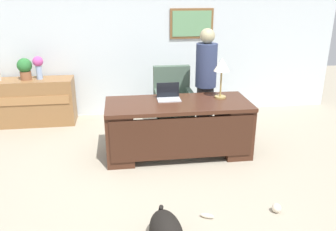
{
  "coord_description": "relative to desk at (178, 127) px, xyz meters",
  "views": [
    {
      "loc": [
        -0.5,
        -3.73,
        2.25
      ],
      "look_at": [
        0.06,
        0.3,
        0.75
      ],
      "focal_mm": 37.44,
      "sensor_mm": 36.0,
      "label": 1
    }
  ],
  "objects": [
    {
      "name": "dog_toy_ball",
      "position": [
        0.81,
        -1.51,
        -0.37
      ],
      "size": [
        0.1,
        0.1,
        0.1
      ],
      "primitive_type": "sphere",
      "color": "beige",
      "rests_on": "ground_plane"
    },
    {
      "name": "credenza",
      "position": [
        -2.34,
        1.52,
        -0.03
      ],
      "size": [
        1.52,
        0.5,
        0.79
      ],
      "color": "olive",
      "rests_on": "ground_plane"
    },
    {
      "name": "potted_plant",
      "position": [
        -2.33,
        1.52,
        0.57
      ],
      "size": [
        0.24,
        0.24,
        0.36
      ],
      "color": "brown",
      "rests_on": "credenza"
    },
    {
      "name": "desk",
      "position": [
        0.0,
        0.0,
        0.0
      ],
      "size": [
        1.98,
        0.83,
        0.76
      ],
      "color": "#422316",
      "rests_on": "ground_plane"
    },
    {
      "name": "vase_with_flowers",
      "position": [
        -2.11,
        1.52,
        0.61
      ],
      "size": [
        0.17,
        0.17,
        0.39
      ],
      "color": "#94AED6",
      "rests_on": "credenza"
    },
    {
      "name": "desk_lamp",
      "position": [
        0.63,
        0.16,
        0.78
      ],
      "size": [
        0.22,
        0.22,
        0.57
      ],
      "color": "#9E8447",
      "rests_on": "desk"
    },
    {
      "name": "laptop",
      "position": [
        -0.11,
        0.19,
        0.4
      ],
      "size": [
        0.32,
        0.22,
        0.22
      ],
      "color": "#B2B5BA",
      "rests_on": "desk"
    },
    {
      "name": "ground_plane",
      "position": [
        -0.26,
        -0.73,
        -0.42
      ],
      "size": [
        12.0,
        12.0,
        0.0
      ],
      "primitive_type": "plane",
      "color": "#9E937F"
    },
    {
      "name": "dog_toy_plush",
      "position": [
        0.06,
        -1.51,
        -0.4
      ],
      "size": [
        0.15,
        0.11,
        0.05
      ],
      "primitive_type": "ellipsoid",
      "rotation": [
        0.0,
        0.0,
        2.69
      ],
      "color": "beige",
      "rests_on": "ground_plane"
    },
    {
      "name": "person_standing",
      "position": [
        0.53,
        0.63,
        0.45
      ],
      "size": [
        0.32,
        0.32,
        1.68
      ],
      "color": "#262323",
      "rests_on": "ground_plane"
    },
    {
      "name": "back_wall",
      "position": [
        -0.25,
        1.87,
        0.93
      ],
      "size": [
        7.0,
        0.16,
        2.7
      ],
      "color": "silver",
      "rests_on": "ground_plane"
    },
    {
      "name": "armchair",
      "position": [
        0.07,
        0.96,
        0.05
      ],
      "size": [
        0.6,
        0.59,
        1.03
      ],
      "color": "#475B4C",
      "rests_on": "ground_plane"
    }
  ]
}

